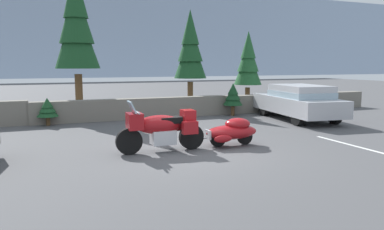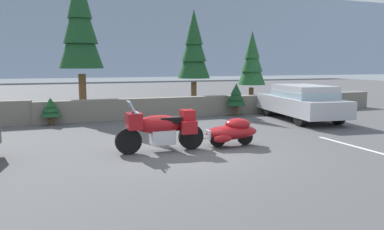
{
  "view_description": "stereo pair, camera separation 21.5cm",
  "coord_description": "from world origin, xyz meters",
  "px_view_note": "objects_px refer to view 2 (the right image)",
  "views": [
    {
      "loc": [
        -3.47,
        -8.66,
        2.21
      ],
      "look_at": [
        0.28,
        0.58,
        0.85
      ],
      "focal_mm": 34.51,
      "sensor_mm": 36.0,
      "label": 1
    },
    {
      "loc": [
        -3.27,
        -8.74,
        2.21
      ],
      "look_at": [
        0.28,
        0.58,
        0.85
      ],
      "focal_mm": 34.51,
      "sensor_mm": 36.0,
      "label": 2
    }
  ],
  "objects_px": {
    "sedan_at_right_edge": "(301,101)",
    "pine_tree_secondary": "(252,61)",
    "car_shaped_trailer": "(232,131)",
    "pine_tree_tall": "(80,23)",
    "touring_motorcycle": "(160,128)",
    "pine_tree_far_right": "(194,48)"
  },
  "relations": [
    {
      "from": "touring_motorcycle",
      "to": "pine_tree_far_right",
      "type": "height_order",
      "value": "pine_tree_far_right"
    },
    {
      "from": "touring_motorcycle",
      "to": "pine_tree_tall",
      "type": "xyz_separation_m",
      "value": [
        -1.3,
        7.6,
        3.32
      ]
    },
    {
      "from": "touring_motorcycle",
      "to": "pine_tree_tall",
      "type": "distance_m",
      "value": 8.39
    },
    {
      "from": "car_shaped_trailer",
      "to": "pine_tree_secondary",
      "type": "xyz_separation_m",
      "value": [
        4.55,
        6.9,
        1.98
      ]
    },
    {
      "from": "pine_tree_tall",
      "to": "sedan_at_right_edge",
      "type": "bearing_deg",
      "value": -28.5
    },
    {
      "from": "pine_tree_tall",
      "to": "touring_motorcycle",
      "type": "bearing_deg",
      "value": -80.32
    },
    {
      "from": "touring_motorcycle",
      "to": "car_shaped_trailer",
      "type": "relative_size",
      "value": 1.05
    },
    {
      "from": "car_shaped_trailer",
      "to": "pine_tree_tall",
      "type": "distance_m",
      "value": 9.05
    },
    {
      "from": "pine_tree_tall",
      "to": "pine_tree_far_right",
      "type": "relative_size",
      "value": 1.31
    },
    {
      "from": "sedan_at_right_edge",
      "to": "pine_tree_secondary",
      "type": "height_order",
      "value": "pine_tree_secondary"
    },
    {
      "from": "touring_motorcycle",
      "to": "sedan_at_right_edge",
      "type": "bearing_deg",
      "value": 25.43
    },
    {
      "from": "pine_tree_secondary",
      "to": "pine_tree_far_right",
      "type": "xyz_separation_m",
      "value": [
        -2.69,
        0.83,
        0.62
      ]
    },
    {
      "from": "touring_motorcycle",
      "to": "pine_tree_secondary",
      "type": "distance_m",
      "value": 9.67
    },
    {
      "from": "pine_tree_tall",
      "to": "pine_tree_secondary",
      "type": "bearing_deg",
      "value": -5.33
    },
    {
      "from": "pine_tree_secondary",
      "to": "pine_tree_far_right",
      "type": "relative_size",
      "value": 0.8
    },
    {
      "from": "sedan_at_right_edge",
      "to": "pine_tree_far_right",
      "type": "relative_size",
      "value": 0.98
    },
    {
      "from": "touring_motorcycle",
      "to": "car_shaped_trailer",
      "type": "bearing_deg",
      "value": -1.08
    },
    {
      "from": "sedan_at_right_edge",
      "to": "pine_tree_far_right",
      "type": "xyz_separation_m",
      "value": [
        -2.89,
        4.47,
        2.24
      ]
    },
    {
      "from": "pine_tree_far_right",
      "to": "pine_tree_tall",
      "type": "bearing_deg",
      "value": -178.97
    },
    {
      "from": "touring_motorcycle",
      "to": "sedan_at_right_edge",
      "type": "distance_m",
      "value": 7.5
    },
    {
      "from": "sedan_at_right_edge",
      "to": "pine_tree_tall",
      "type": "height_order",
      "value": "pine_tree_tall"
    },
    {
      "from": "car_shaped_trailer",
      "to": "sedan_at_right_edge",
      "type": "height_order",
      "value": "sedan_at_right_edge"
    }
  ]
}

